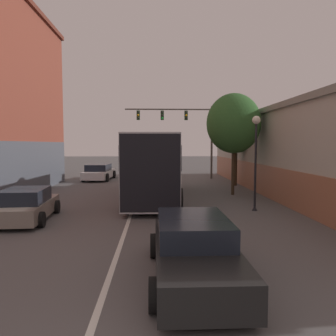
{
  "coord_description": "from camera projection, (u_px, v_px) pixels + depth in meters",
  "views": [
    {
      "loc": [
        1.06,
        -2.27,
        3.04
      ],
      "look_at": [
        1.72,
        14.49,
        1.81
      ],
      "focal_mm": 35.0,
      "sensor_mm": 36.0,
      "label": 1
    }
  ],
  "objects": [
    {
      "name": "street_tree_far",
      "position": [
        234.0,
        124.0,
        19.42
      ],
      "size": [
        3.22,
        2.9,
        6.04
      ],
      "color": "#3D2D1E",
      "rests_on": "ground_plane"
    },
    {
      "name": "bus",
      "position": [
        154.0,
        163.0,
        18.49
      ],
      "size": [
        3.06,
        10.99,
        3.52
      ],
      "rotation": [
        0.0,
        0.0,
        1.54
      ],
      "color": "#B7B7BC",
      "rests_on": "ground_plane"
    },
    {
      "name": "lane_center_line",
      "position": [
        136.0,
        201.0,
        17.56
      ],
      "size": [
        0.14,
        42.33,
        0.01
      ],
      "color": "silver",
      "rests_on": "ground_plane"
    },
    {
      "name": "traffic_signal_gantry",
      "position": [
        183.0,
        125.0,
        28.46
      ],
      "size": [
        7.63,
        0.36,
        6.35
      ],
      "color": "#514C47",
      "rests_on": "ground_plane"
    },
    {
      "name": "building_right_storefront",
      "position": [
        321.0,
        150.0,
        20.17
      ],
      "size": [
        7.94,
        27.92,
        5.17
      ],
      "color": "#B7B2A3",
      "rests_on": "ground_plane"
    },
    {
      "name": "street_lamp",
      "position": [
        256.0,
        149.0,
        14.78
      ],
      "size": [
        0.38,
        0.38,
        4.31
      ],
      "color": "black",
      "rests_on": "ground_plane"
    },
    {
      "name": "parked_car_left_near",
      "position": [
        99.0,
        172.0,
        27.84
      ],
      "size": [
        2.43,
        4.77,
        1.35
      ],
      "rotation": [
        0.0,
        0.0,
        1.5
      ],
      "color": "silver",
      "rests_on": "ground_plane"
    },
    {
      "name": "street_tree_near",
      "position": [
        236.0,
        129.0,
        23.75
      ],
      "size": [
        3.15,
        2.83,
        5.86
      ],
      "color": "#3D2D1E",
      "rests_on": "ground_plane"
    },
    {
      "name": "parked_car_left_mid",
      "position": [
        26.0,
        205.0,
        12.99
      ],
      "size": [
        2.18,
        4.1,
        1.29
      ],
      "rotation": [
        0.0,
        0.0,
        1.64
      ],
      "color": "slate",
      "rests_on": "ground_plane"
    },
    {
      "name": "hatchback_foreground",
      "position": [
        194.0,
        250.0,
        7.43
      ],
      "size": [
        2.03,
        4.67,
        1.35
      ],
      "rotation": [
        0.0,
        0.0,
        1.57
      ],
      "color": "black",
      "rests_on": "ground_plane"
    }
  ]
}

